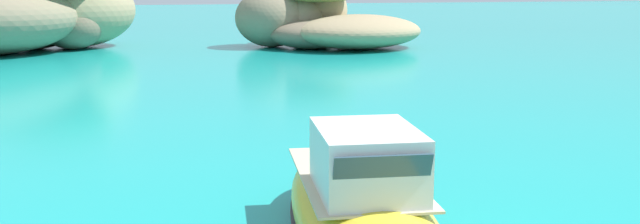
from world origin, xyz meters
TOP-DOWN VIEW (x-y plane):
  - islet_large at (-17.47, 68.18)m, footprint 24.33×22.22m
  - islet_small at (10.71, 65.22)m, footprint 21.20×19.78m
  - motorboat_yellow at (-1.33, 13.01)m, footprint 4.46×11.41m

SIDE VIEW (x-z plane):
  - motorboat_yellow at x=-1.33m, z-range -0.54..2.73m
  - islet_small at x=10.71m, z-range -0.85..6.18m
  - islet_large at x=-17.47m, z-range -0.61..7.92m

